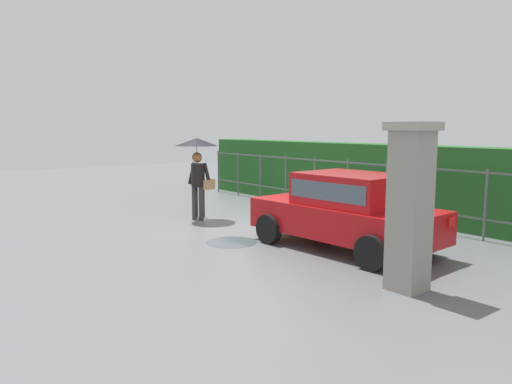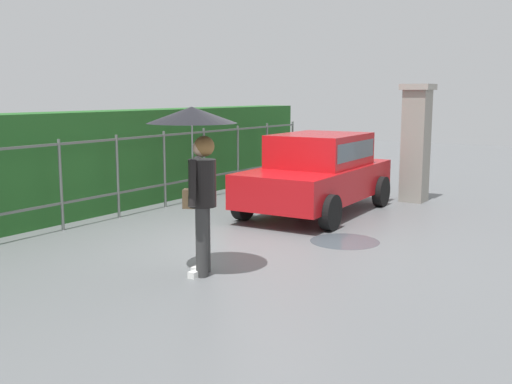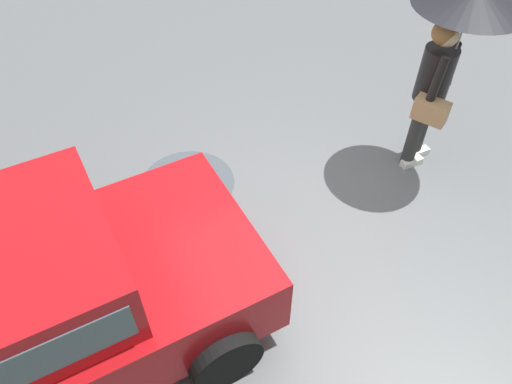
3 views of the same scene
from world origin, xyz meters
name	(u,v)px [view 1 (image 1 of 3)]	position (x,y,z in m)	size (l,w,h in m)	color
ground_plane	(253,228)	(0.00, 0.00, 0.00)	(40.00, 40.00, 0.00)	slate
car	(347,208)	(2.64, 0.24, 0.80)	(3.81, 2.02, 1.48)	#B71116
pedestrian	(198,158)	(-1.76, -0.43, 1.58)	(1.09, 1.09, 2.08)	#333333
gate_pillar	(410,206)	(4.80, -0.88, 1.24)	(0.60, 0.60, 2.42)	gray
fence_section	(348,185)	(0.20, 3.01, 0.83)	(12.51, 0.05, 1.50)	#59605B
hedge_row	(368,178)	(0.20, 3.82, 0.95)	(13.46, 0.90, 1.90)	#235B23
puddle_near	(232,242)	(0.83, -1.20, 0.00)	(1.06, 1.06, 0.00)	#4C545B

